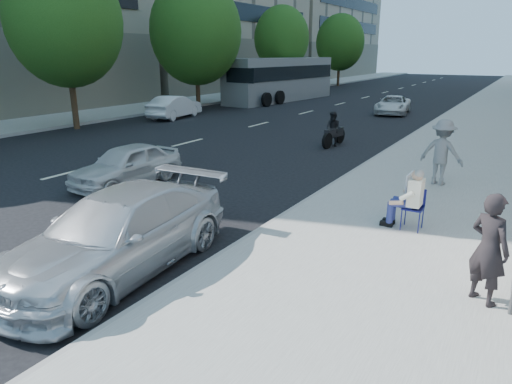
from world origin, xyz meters
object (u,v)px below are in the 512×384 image
Objects in this scene: white_sedan_far at (393,105)px; motorcycle at (333,131)px; pedestrian_woman at (489,249)px; parked_sedan at (118,233)px; bus at (281,80)px; white_sedan_mid at (175,107)px; jogger at (442,152)px; white_sedan_near at (127,165)px; seated_protester at (409,195)px.

white_sedan_far is 1.97× the size of motorcycle.
parked_sedan is (-5.65, -1.86, -0.30)m from pedestrian_woman.
bus is (-11.69, 27.97, 0.94)m from parked_sedan.
motorcycle is (11.20, -3.13, -0.02)m from white_sedan_mid.
white_sedan_mid is (-12.21, 15.65, -0.05)m from parked_sedan.
jogger is 9.11m from parked_sedan.
white_sedan_mid is (-16.11, 7.43, -0.41)m from jogger.
motorcycle reaches higher than parked_sedan.
white_sedan_near reaches higher than white_sedan_far.
parked_sedan is 2.35× the size of motorcycle.
jogger is at bearing -78.57° from white_sedan_far.
motorcycle is 0.17× the size of bus.
motorcycle reaches higher than white_sedan_near.
white_sedan_near is at bearing -177.63° from seated_protester.
jogger is at bearing 60.64° from parked_sedan.
jogger reaches higher than white_sedan_near.
parked_sedan reaches higher than white_sedan_near.
seated_protester is 0.27× the size of parked_sedan.
motorcycle is at bearing 90.59° from parked_sedan.
white_sedan_near is 14.26m from white_sedan_mid.
pedestrian_woman is 0.43× the size of white_sedan_mid.
motorcycle is 18.81m from bus.
seated_protester is 0.71× the size of jogger.
pedestrian_woman is at bearing -79.68° from white_sedan_far.
parked_sedan is 1.22× the size of white_sedan_mid.
white_sedan_near is 9.03m from motorcycle.
parked_sedan is at bearing -93.89° from white_sedan_far.
parked_sedan reaches higher than white_sedan_far.
pedestrian_woman is 5.95m from parked_sedan.
jogger is 6.60m from pedestrian_woman.
seated_protester reaches higher than white_sedan_mid.
white_sedan_mid is 12.37m from bus.
parked_sedan is 24.22m from white_sedan_far.
motorcycle is (-1.01, 12.52, -0.06)m from parked_sedan.
pedestrian_woman is 23.48m from white_sedan_far.
white_sedan_near is (-9.64, 2.14, -0.40)m from pedestrian_woman.
jogger is 0.46× the size of white_sedan_mid.
white_sedan_near is (-7.89, -4.23, -0.47)m from jogger.
white_sedan_near is 0.87× the size of white_sedan_far.
seated_protester is at bearing -51.09° from motorcycle.
jogger is 0.45× the size of white_sedan_far.
white_sedan_far is at bearing -15.51° from bus.
white_sedan_far is (-7.34, 22.30, -0.44)m from pedestrian_woman.
jogger reaches higher than seated_protester.
motorcycle is (-4.91, 4.29, -0.43)m from jogger.
pedestrian_woman is at bearing -51.08° from bus.
motorcycle is at bearing 156.71° from white_sedan_mid.
white_sedan_mid is 0.98× the size of white_sedan_far.
bus is (-17.34, 26.11, 0.64)m from pedestrian_woman.
jogger reaches higher than white_sedan_far.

